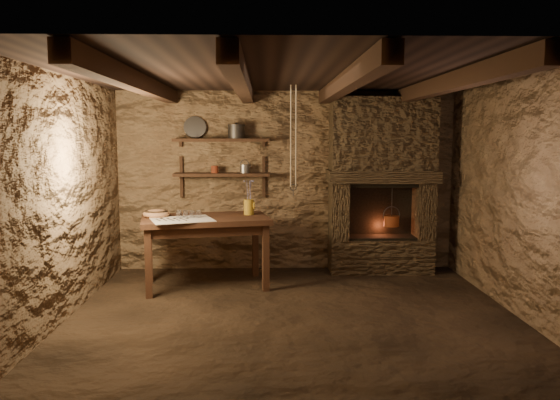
{
  "coord_description": "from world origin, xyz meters",
  "views": [
    {
      "loc": [
        -0.27,
        -5.33,
        1.8
      ],
      "look_at": [
        -0.11,
        0.9,
        1.07
      ],
      "focal_mm": 35.0,
      "sensor_mm": 36.0,
      "label": 1
    }
  ],
  "objects_px": {
    "wooden_bowl": "(156,214)",
    "iron_stockpot": "(236,132)",
    "stoneware_jug": "(249,200)",
    "work_table": "(206,249)",
    "red_pot": "(391,220)"
  },
  "relations": [
    {
      "from": "red_pot",
      "to": "work_table",
      "type": "bearing_deg",
      "value": -165.49
    },
    {
      "from": "red_pot",
      "to": "stoneware_jug",
      "type": "bearing_deg",
      "value": -166.91
    },
    {
      "from": "stoneware_jug",
      "to": "red_pot",
      "type": "xyz_separation_m",
      "value": [
        1.86,
        0.43,
        -0.33
      ]
    },
    {
      "from": "work_table",
      "to": "stoneware_jug",
      "type": "xyz_separation_m",
      "value": [
        0.52,
        0.18,
        0.57
      ]
    },
    {
      "from": "work_table",
      "to": "stoneware_jug",
      "type": "relative_size",
      "value": 3.75
    },
    {
      "from": "stoneware_jug",
      "to": "wooden_bowl",
      "type": "distance_m",
      "value": 1.12
    },
    {
      "from": "wooden_bowl",
      "to": "red_pot",
      "type": "bearing_deg",
      "value": 11.59
    },
    {
      "from": "wooden_bowl",
      "to": "red_pot",
      "type": "height_order",
      "value": "red_pot"
    },
    {
      "from": "wooden_bowl",
      "to": "stoneware_jug",
      "type": "bearing_deg",
      "value": 9.02
    },
    {
      "from": "iron_stockpot",
      "to": "red_pot",
      "type": "height_order",
      "value": "iron_stockpot"
    },
    {
      "from": "wooden_bowl",
      "to": "iron_stockpot",
      "type": "xyz_separation_m",
      "value": [
        0.92,
        0.73,
        0.97
      ]
    },
    {
      "from": "work_table",
      "to": "wooden_bowl",
      "type": "relative_size",
      "value": 5.12
    },
    {
      "from": "work_table",
      "to": "wooden_bowl",
      "type": "xyz_separation_m",
      "value": [
        -0.58,
        0.01,
        0.43
      ]
    },
    {
      "from": "stoneware_jug",
      "to": "iron_stockpot",
      "type": "relative_size",
      "value": 1.99
    },
    {
      "from": "red_pot",
      "to": "wooden_bowl",
      "type": "bearing_deg",
      "value": -168.41
    }
  ]
}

